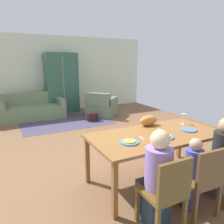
% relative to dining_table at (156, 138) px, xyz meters
% --- Properties ---
extents(ground_plane, '(7.14, 6.72, 0.02)m').
position_rel_dining_table_xyz_m(ground_plane, '(-0.19, 2.19, -0.71)').
color(ground_plane, brown).
extents(back_wall, '(7.14, 0.10, 2.70)m').
position_rel_dining_table_xyz_m(back_wall, '(-0.19, 5.59, 0.65)').
color(back_wall, silver).
rests_on(back_wall, ground_plane).
extents(dining_table, '(1.98, 0.99, 0.76)m').
position_rel_dining_table_xyz_m(dining_table, '(0.00, 0.00, 0.00)').
color(dining_table, brown).
rests_on(dining_table, ground_plane).
extents(plate_near_man, '(0.25, 0.25, 0.02)m').
position_rel_dining_table_xyz_m(plate_near_man, '(-0.54, -0.12, 0.07)').
color(plate_near_man, teal).
rests_on(plate_near_man, dining_table).
extents(pizza_near_man, '(0.17, 0.17, 0.01)m').
position_rel_dining_table_xyz_m(pizza_near_man, '(-0.54, -0.12, 0.09)').
color(pizza_near_man, gold).
rests_on(pizza_near_man, plate_near_man).
extents(plate_near_child, '(0.25, 0.25, 0.02)m').
position_rel_dining_table_xyz_m(plate_near_child, '(0.00, -0.18, 0.07)').
color(plate_near_child, teal).
rests_on(plate_near_child, dining_table).
extents(pizza_near_child, '(0.17, 0.17, 0.01)m').
position_rel_dining_table_xyz_m(pizza_near_child, '(0.00, -0.18, 0.09)').
color(pizza_near_child, tan).
rests_on(pizza_near_child, plate_near_child).
extents(plate_near_woman, '(0.25, 0.25, 0.02)m').
position_rel_dining_table_xyz_m(plate_near_woman, '(0.54, -0.10, 0.07)').
color(plate_near_woman, slate).
rests_on(plate_near_woman, dining_table).
extents(wine_glass, '(0.07, 0.07, 0.19)m').
position_rel_dining_table_xyz_m(wine_glass, '(0.71, 0.18, 0.20)').
color(wine_glass, silver).
rests_on(wine_glass, dining_table).
extents(fork, '(0.04, 0.15, 0.01)m').
position_rel_dining_table_xyz_m(fork, '(-0.30, -0.05, 0.07)').
color(fork, silver).
rests_on(fork, dining_table).
extents(knife, '(0.03, 0.17, 0.01)m').
position_rel_dining_table_xyz_m(knife, '(0.18, 0.10, 0.07)').
color(knife, silver).
rests_on(knife, dining_table).
extents(dining_chair_man, '(0.42, 0.42, 0.87)m').
position_rel_dining_table_xyz_m(dining_chair_man, '(-0.54, -0.86, -0.20)').
color(dining_chair_man, brown).
rests_on(dining_chair_man, ground_plane).
extents(person_man, '(0.30, 0.40, 1.11)m').
position_rel_dining_table_xyz_m(person_man, '(-0.54, -0.68, -0.18)').
color(person_man, '#263748').
rests_on(person_man, ground_plane).
extents(dining_chair_child, '(0.44, 0.44, 0.87)m').
position_rel_dining_table_xyz_m(dining_chair_child, '(-0.00, -0.86, -0.20)').
color(dining_chair_child, brown).
rests_on(dining_chair_child, ground_plane).
extents(person_child, '(0.22, 0.29, 0.92)m').
position_rel_dining_table_xyz_m(person_child, '(0.00, -0.69, -0.26)').
color(person_child, '#383355').
rests_on(person_child, ground_plane).
extents(person_woman, '(0.31, 0.41, 1.11)m').
position_rel_dining_table_xyz_m(person_woman, '(0.55, -0.68, -0.18)').
color(person_woman, '#3E3B44').
rests_on(person_woman, ground_plane).
extents(cat, '(0.32, 0.16, 0.17)m').
position_rel_dining_table_xyz_m(cat, '(0.15, 0.40, 0.15)').
color(cat, orange).
rests_on(cat, dining_table).
extents(area_rug, '(2.60, 1.80, 0.01)m').
position_rel_dining_table_xyz_m(area_rug, '(-0.32, 3.89, -0.69)').
color(area_rug, '#463E57').
rests_on(area_rug, ground_plane).
extents(couch, '(1.93, 0.86, 0.82)m').
position_rel_dining_table_xyz_m(couch, '(-1.14, 4.74, -0.39)').
color(couch, '#6D805A').
rests_on(couch, ground_plane).
extents(armchair, '(1.21, 1.21, 0.82)m').
position_rel_dining_table_xyz_m(armchair, '(0.96, 4.05, -0.38)').
color(armchair, slate).
rests_on(armchair, ground_plane).
extents(armoire, '(1.10, 0.59, 2.10)m').
position_rel_dining_table_xyz_m(armoire, '(-0.05, 5.20, 0.35)').
color(armoire, '#305D49').
rests_on(armoire, ground_plane).
extents(handbag, '(0.32, 0.16, 0.26)m').
position_rel_dining_table_xyz_m(handbag, '(0.45, 3.59, -0.57)').
color(handbag, black).
rests_on(handbag, ground_plane).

